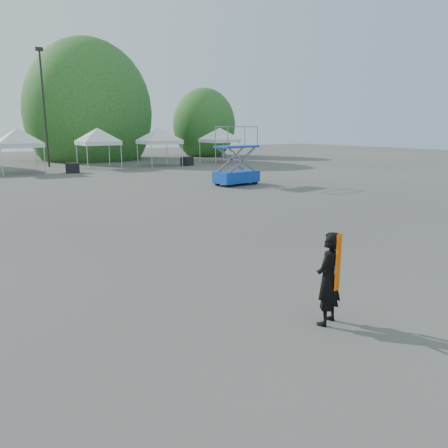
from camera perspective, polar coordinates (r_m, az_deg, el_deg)
ground at (r=10.54m, az=2.29°, el=-6.26°), size 120.00×120.00×0.00m
light_pole_east at (r=41.03m, az=-22.49°, el=14.60°), size 0.60×0.25×9.80m
tree_mid_e at (r=49.33m, az=-17.23°, el=13.69°), size 5.12×5.12×7.79m
tree_far_e at (r=52.97m, az=-2.60°, el=12.79°), size 3.84×3.84×5.84m
tent_e at (r=36.11m, az=-25.39°, el=10.84°), size 4.33×4.33×3.88m
tent_f at (r=38.48m, az=-16.21°, el=11.57°), size 4.30×4.30×3.88m
tent_g at (r=39.69m, az=-8.48°, el=11.93°), size 4.45×4.45×3.88m
tent_h at (r=43.28m, az=-0.58°, el=12.11°), size 4.27×4.27×3.88m
man at (r=7.82m, az=13.48°, el=-6.95°), size 0.70×0.58×1.66m
scissor_lift at (r=26.09m, az=1.64°, el=8.89°), size 2.78×1.59×3.43m
crate_mid at (r=35.08m, az=-19.18°, el=6.93°), size 1.11×0.94×0.76m
crate_east at (r=39.79m, az=-4.84°, el=8.17°), size 1.19×1.07×0.76m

